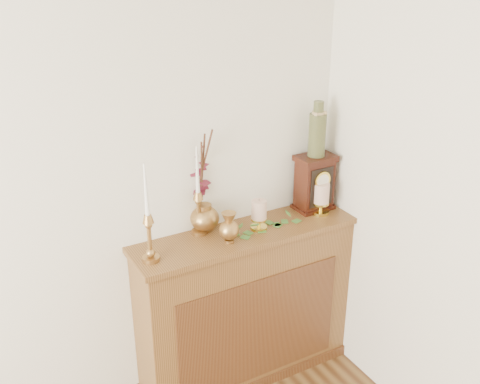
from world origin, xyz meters
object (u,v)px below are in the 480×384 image
candlestick_center (198,206)px  bud_vase (229,228)px  ginger_jar (200,184)px  ceramic_vase (317,132)px  mantel_clock (315,183)px  candlestick_left (149,230)px

candlestick_center → bud_vase: candlestick_center is taller
ginger_jar → ceramic_vase: 0.69m
bud_vase → mantel_clock: bearing=10.7°
ginger_jar → mantel_clock: size_ratio=1.77×
candlestick_center → ginger_jar: (0.04, 0.05, 0.10)m
ceramic_vase → ginger_jar: bearing=171.6°
candlestick_center → ginger_jar: 0.12m
bud_vase → mantel_clock: size_ratio=0.52×
bud_vase → ceramic_vase: ceramic_vase is taller
ginger_jar → mantel_clock: ginger_jar is taller
candlestick_center → candlestick_left: bearing=-157.1°
candlestick_left → mantel_clock: size_ratio=1.54×
mantel_clock → ginger_jar: bearing=170.5°
mantel_clock → bud_vase: bearing=-170.2°
candlestick_center → ceramic_vase: ceramic_vase is taller
candlestick_left → candlestick_center: bearing=22.9°
ceramic_vase → candlestick_center: bearing=176.5°
bud_vase → ginger_jar: bearing=103.0°
candlestick_center → ginger_jar: size_ratio=0.85×
candlestick_left → mantel_clock: (1.00, 0.09, -0.00)m
mantel_clock → ceramic_vase: size_ratio=1.05×
ceramic_vase → candlestick_left: bearing=-174.8°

